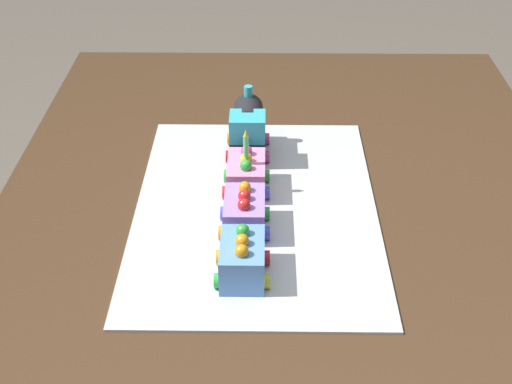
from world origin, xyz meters
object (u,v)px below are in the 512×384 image
(dining_table, at_px, (289,263))
(cake_locomotive, at_px, (248,131))
(cake_car_gondola_lavender, at_px, (245,213))
(cake_car_flatbed_bubblegum, at_px, (246,175))
(cake_car_caboose_sky_blue, at_px, (242,259))
(birthday_candle, at_px, (246,143))

(dining_table, distance_m, cake_locomotive, 0.26)
(cake_locomotive, relative_size, cake_car_gondola_lavender, 1.40)
(cake_car_flatbed_bubblegum, height_order, cake_car_caboose_sky_blue, same)
(dining_table, relative_size, cake_car_flatbed_bubblegum, 14.00)
(cake_car_caboose_sky_blue, bearing_deg, cake_car_gondola_lavender, 180.00)
(birthday_candle, bearing_deg, cake_locomotive, 180.00)
(cake_car_caboose_sky_blue, relative_size, birthday_candle, 2.04)
(cake_car_caboose_sky_blue, height_order, birthday_candle, birthday_candle)
(cake_car_gondola_lavender, distance_m, birthday_candle, 0.13)
(cake_locomotive, height_order, cake_car_flatbed_bubblegum, cake_locomotive)
(cake_car_caboose_sky_blue, bearing_deg, dining_table, 156.38)
(dining_table, distance_m, cake_car_gondola_lavender, 0.17)
(cake_locomotive, height_order, birthday_candle, birthday_candle)
(birthday_candle, bearing_deg, cake_car_gondola_lavender, -0.00)
(cake_car_gondola_lavender, height_order, birthday_candle, birthday_candle)
(dining_table, bearing_deg, cake_car_gondola_lavender, -54.15)
(dining_table, bearing_deg, birthday_candle, -126.27)
(cake_locomotive, bearing_deg, dining_table, 21.41)
(cake_car_flatbed_bubblegum, height_order, birthday_candle, birthday_candle)
(dining_table, bearing_deg, cake_locomotive, -158.59)
(cake_car_flatbed_bubblegum, relative_size, cake_car_gondola_lavender, 1.00)
(cake_car_caboose_sky_blue, bearing_deg, cake_car_flatbed_bubblegum, 180.00)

